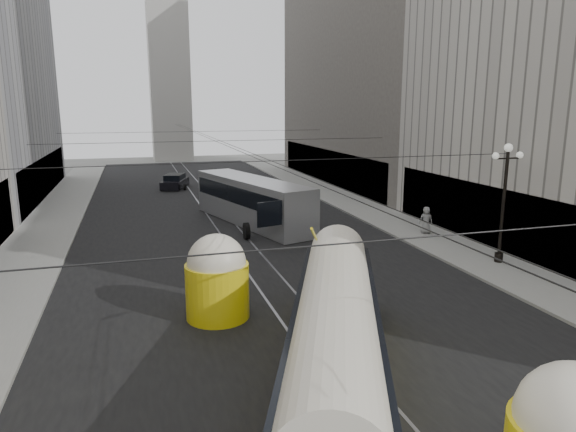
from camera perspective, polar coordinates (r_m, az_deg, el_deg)
road at (r=38.16m, az=-7.26°, el=-0.70°), size 20.00×85.00×0.02m
sidewalk_left at (r=41.54m, az=-24.65°, el=-0.56°), size 4.00×72.00×0.15m
sidewalk_right at (r=44.86m, az=7.26°, el=1.33°), size 4.00×72.00×0.15m
rail_left at (r=38.05m, az=-8.38°, el=-0.77°), size 0.12×85.00×0.04m
rail_right at (r=38.29m, az=-6.16°, el=-0.63°), size 0.12×85.00×0.04m
building_right_far at (r=58.87m, az=10.26°, el=19.67°), size 12.60×32.60×32.60m
distant_tower at (r=84.71m, az=-13.13°, el=16.28°), size 6.00×6.00×31.36m
lamppost_right_mid at (r=29.35m, az=22.88°, el=2.02°), size 1.86×0.44×6.37m
catenary at (r=36.34m, az=-7.06°, el=8.05°), size 25.00×72.00×0.23m
streetcar at (r=15.86m, az=5.31°, el=-12.90°), size 7.73×15.03×3.53m
city_bus at (r=37.24m, az=-4.04°, el=1.89°), size 6.22×13.42×3.29m
sedan_white_far at (r=48.53m, az=-4.13°, el=2.96°), size 2.16×4.91×1.53m
sedan_dark_far at (r=54.78m, az=-12.46°, el=3.73°), size 3.35×5.05×1.48m
pedestrian_sidewalk_right at (r=34.98m, az=15.09°, el=-0.45°), size 1.00×0.80×1.79m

